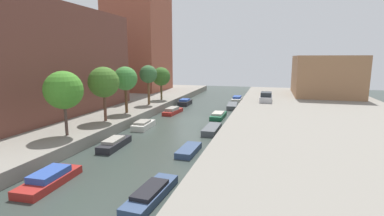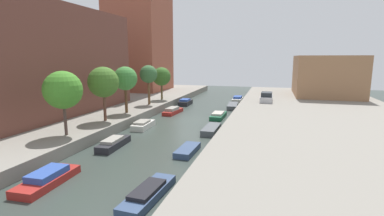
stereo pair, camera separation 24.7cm
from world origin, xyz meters
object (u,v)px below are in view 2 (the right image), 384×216
street_tree_1 (103,82)px  moored_boat_right_3 (218,115)px  street_tree_0 (63,90)px  moored_boat_right_0 (148,193)px  moored_boat_right_2 (211,129)px  apartment_block_near (24,61)px  moored_boat_left_1 (114,143)px  moored_boat_left_4 (185,102)px  low_block_right (326,76)px  moored_boat_left_0 (48,179)px  street_tree_3 (149,75)px  moored_boat_right_1 (188,150)px  moored_boat_right_4 (233,106)px  street_tree_2 (125,79)px  moored_boat_right_5 (238,99)px  street_tree_4 (161,77)px  moored_boat_left_2 (143,125)px  apartment_tower_far (139,21)px  moored_boat_left_3 (173,111)px  parked_car (267,98)px

street_tree_1 → moored_boat_right_3: (10.01, 9.05, -4.59)m
street_tree_0 → moored_boat_right_0: street_tree_0 is taller
moored_boat_right_2 → apartment_block_near: bearing=-175.4°
moored_boat_left_1 → moored_boat_left_4: size_ratio=1.15×
street_tree_1 → low_block_right: bearing=48.4°
street_tree_1 → moored_boat_left_0: bearing=-72.2°
street_tree_3 → moored_boat_left_0: 23.72m
moored_boat_right_1 → moored_boat_right_4: bearing=88.4°
moored_boat_left_4 → moored_boat_right_4: size_ratio=0.75×
street_tree_2 → moored_boat_right_1: bearing=-41.4°
apartment_block_near → moored_boat_right_3: 22.91m
moored_boat_left_4 → moored_boat_right_5: (7.37, 6.60, -0.08)m
street_tree_4 → moored_boat_right_5: street_tree_4 is taller
moored_boat_left_2 → street_tree_3: bearing=110.5°
street_tree_3 → moored_boat_right_1: bearing=-56.4°
apartment_tower_far → moored_boat_left_3: bearing=-52.7°
low_block_right → moored_boat_right_1: 35.95m
street_tree_4 → moored_boat_left_3: size_ratio=1.15×
moored_boat_left_0 → moored_boat_right_1: size_ratio=1.29×
moored_boat_left_1 → moored_boat_right_2: (6.77, 6.98, -0.06)m
street_tree_3 → parked_car: 17.34m
street_tree_0 → moored_boat_left_2: (3.36, 7.50, -4.39)m
apartment_tower_far → moored_boat_right_2: bearing=-51.4°
moored_boat_right_0 → moored_boat_right_1: moored_boat_right_0 is taller
moored_boat_left_1 → moored_boat_left_2: 6.65m
parked_car → street_tree_0: bearing=-123.4°
moored_boat_left_3 → moored_boat_right_3: moored_boat_left_3 is taller
parked_car → apartment_block_near: bearing=-146.0°
moored_boat_right_1 → moored_boat_right_3: moored_boat_right_3 is taller
moored_boat_left_0 → moored_boat_left_3: 22.24m
moored_boat_right_1 → street_tree_4: bearing=117.0°
moored_boat_left_1 → moored_boat_left_3: bearing=90.7°
moored_boat_right_1 → street_tree_3: bearing=123.6°
moored_boat_right_0 → moored_boat_right_3: 21.16m
apartment_block_near → moored_boat_right_2: 21.88m
apartment_tower_far → parked_car: 29.16m
moored_boat_left_2 → moored_boat_right_3: (6.65, 7.30, -0.05)m
street_tree_1 → street_tree_3: bearing=90.0°
parked_car → moored_boat_left_1: 25.45m
moored_boat_right_2 → moored_boat_right_3: moored_boat_right_3 is taller
street_tree_2 → moored_boat_left_1: bearing=-67.4°
apartment_block_near → moored_boat_right_4: apartment_block_near is taller
street_tree_2 → moored_boat_right_4: bearing=48.1°
apartment_tower_far → moored_boat_left_2: size_ratio=7.44×
street_tree_1 → street_tree_3: (0.00, 10.75, 0.17)m
street_tree_3 → moored_boat_right_2: size_ratio=1.34×
moored_boat_left_3 → moored_boat_left_0: bearing=-89.4°
street_tree_1 → street_tree_2: street_tree_1 is taller
moored_boat_right_1 → moored_boat_left_2: bearing=137.3°
moored_boat_right_3 → street_tree_1: bearing=-137.9°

